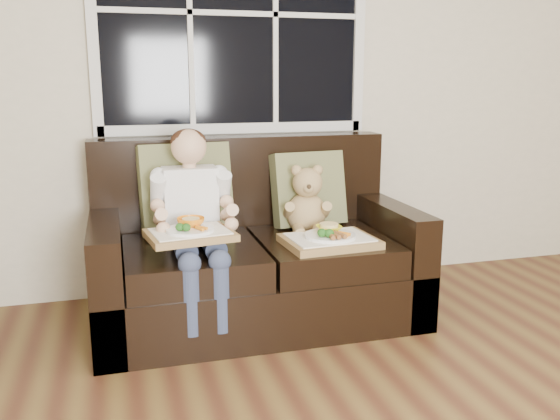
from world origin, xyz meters
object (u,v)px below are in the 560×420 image
object	(u,v)px
loveseat	(254,260)
child	(193,207)
tray_left	(190,232)
tray_right	(329,239)
teddy_bear	(307,204)

from	to	relation	value
loveseat	child	bearing A→B (deg)	-160.22
tray_left	tray_right	distance (m)	0.72
tray_right	child	bearing A→B (deg)	161.78
teddy_bear	tray_left	size ratio (longest dim) A/B	0.90
tray_left	tray_right	size ratio (longest dim) A/B	0.91
teddy_bear	tray_left	xyz separation A→B (m)	(-0.69, -0.32, -0.03)
teddy_bear	tray_right	bearing A→B (deg)	-74.11
loveseat	teddy_bear	distance (m)	0.43
child	tray_right	size ratio (longest dim) A/B	1.88
child	loveseat	bearing A→B (deg)	19.78
child	tray_left	size ratio (longest dim) A/B	2.08
child	teddy_bear	world-z (taller)	child
child	teddy_bear	distance (m)	0.66
tray_left	child	bearing A→B (deg)	69.09
child	teddy_bear	bearing A→B (deg)	10.88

